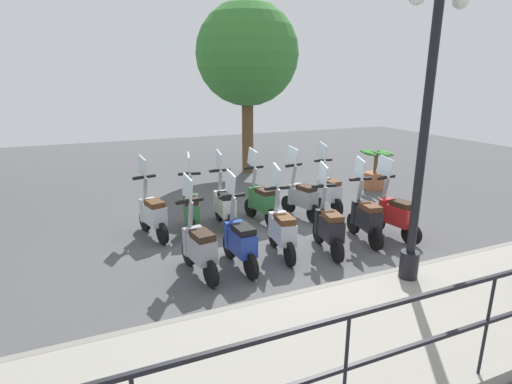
{
  "coord_description": "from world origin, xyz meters",
  "views": [
    {
      "loc": [
        -6.36,
        3.29,
        2.94
      ],
      "look_at": [
        0.2,
        0.5,
        0.9
      ],
      "focal_mm": 28.0,
      "sensor_mm": 36.0,
      "label": 1
    }
  ],
  "objects_px": {
    "scooter_near_5": "(199,246)",
    "scooter_far_3": "(224,204)",
    "scooter_far_5": "(152,213)",
    "scooter_near_1": "(365,217)",
    "scooter_near_2": "(328,226)",
    "scooter_near_4": "(240,240)",
    "scooter_far_4": "(192,209)",
    "scooter_far_1": "(302,197)",
    "tree_distant": "(247,55)",
    "potted_palm": "(375,173)",
    "scooter_far_0": "(328,191)",
    "scooter_near_3": "(282,229)",
    "scooter_far_2": "(261,200)",
    "scooter_near_0": "(395,214)",
    "lamp_post_near": "(422,150)"
  },
  "relations": [
    {
      "from": "potted_palm",
      "to": "scooter_far_0",
      "type": "relative_size",
      "value": 0.69
    },
    {
      "from": "scooter_near_0",
      "to": "scooter_near_5",
      "type": "height_order",
      "value": "same"
    },
    {
      "from": "scooter_near_4",
      "to": "scooter_far_2",
      "type": "distance_m",
      "value": 2.15
    },
    {
      "from": "scooter_near_0",
      "to": "scooter_near_3",
      "type": "relative_size",
      "value": 1.0
    },
    {
      "from": "tree_distant",
      "to": "potted_palm",
      "type": "height_order",
      "value": "tree_distant"
    },
    {
      "from": "scooter_near_5",
      "to": "scooter_near_3",
      "type": "bearing_deg",
      "value": -93.16
    },
    {
      "from": "scooter_near_2",
      "to": "scooter_near_4",
      "type": "relative_size",
      "value": 1.0
    },
    {
      "from": "scooter_far_5",
      "to": "tree_distant",
      "type": "bearing_deg",
      "value": -53.7
    },
    {
      "from": "scooter_near_0",
      "to": "scooter_near_1",
      "type": "xyz_separation_m",
      "value": [
        0.08,
        0.62,
        0.0
      ]
    },
    {
      "from": "potted_palm",
      "to": "scooter_near_4",
      "type": "bearing_deg",
      "value": 120.69
    },
    {
      "from": "scooter_near_1",
      "to": "scooter_far_5",
      "type": "bearing_deg",
      "value": 72.5
    },
    {
      "from": "scooter_near_5",
      "to": "scooter_far_0",
      "type": "distance_m",
      "value": 4.0
    },
    {
      "from": "scooter_near_4",
      "to": "scooter_far_0",
      "type": "xyz_separation_m",
      "value": [
        1.9,
        -2.87,
        0.0
      ]
    },
    {
      "from": "scooter_near_5",
      "to": "scooter_far_5",
      "type": "height_order",
      "value": "same"
    },
    {
      "from": "scooter_near_0",
      "to": "lamp_post_near",
      "type": "bearing_deg",
      "value": 135.76
    },
    {
      "from": "scooter_far_4",
      "to": "scooter_near_0",
      "type": "bearing_deg",
      "value": -105.49
    },
    {
      "from": "scooter_near_1",
      "to": "scooter_far_4",
      "type": "xyz_separation_m",
      "value": [
        1.68,
        2.84,
        0.0
      ]
    },
    {
      "from": "scooter_far_5",
      "to": "scooter_near_1",
      "type": "bearing_deg",
      "value": -129.77
    },
    {
      "from": "scooter_near_0",
      "to": "scooter_far_0",
      "type": "distance_m",
      "value": 1.88
    },
    {
      "from": "tree_distant",
      "to": "scooter_near_5",
      "type": "distance_m",
      "value": 7.82
    },
    {
      "from": "scooter_near_2",
      "to": "scooter_near_4",
      "type": "height_order",
      "value": "same"
    },
    {
      "from": "scooter_near_1",
      "to": "scooter_far_0",
      "type": "height_order",
      "value": "same"
    },
    {
      "from": "scooter_near_3",
      "to": "scooter_near_4",
      "type": "height_order",
      "value": "same"
    },
    {
      "from": "scooter_near_5",
      "to": "scooter_far_5",
      "type": "distance_m",
      "value": 1.89
    },
    {
      "from": "scooter_near_0",
      "to": "scooter_near_4",
      "type": "bearing_deg",
      "value": 81.94
    },
    {
      "from": "scooter_far_3",
      "to": "scooter_far_2",
      "type": "bearing_deg",
      "value": -90.09
    },
    {
      "from": "tree_distant",
      "to": "potted_palm",
      "type": "relative_size",
      "value": 4.91
    },
    {
      "from": "tree_distant",
      "to": "scooter_near_0",
      "type": "bearing_deg",
      "value": -175.88
    },
    {
      "from": "scooter_near_0",
      "to": "scooter_far_4",
      "type": "xyz_separation_m",
      "value": [
        1.75,
        3.46,
        0.0
      ]
    },
    {
      "from": "scooter_near_2",
      "to": "scooter_far_2",
      "type": "bearing_deg",
      "value": 24.1
    },
    {
      "from": "scooter_near_5",
      "to": "scooter_far_5",
      "type": "bearing_deg",
      "value": 3.37
    },
    {
      "from": "tree_distant",
      "to": "scooter_far_0",
      "type": "xyz_separation_m",
      "value": [
        -4.44,
        -0.18,
        -3.14
      ]
    },
    {
      "from": "tree_distant",
      "to": "scooter_far_1",
      "type": "distance_m",
      "value": 5.63
    },
    {
      "from": "scooter_near_3",
      "to": "scooter_far_4",
      "type": "bearing_deg",
      "value": 42.14
    },
    {
      "from": "lamp_post_near",
      "to": "tree_distant",
      "type": "relative_size",
      "value": 0.81
    },
    {
      "from": "potted_palm",
      "to": "scooter_near_4",
      "type": "distance_m",
      "value": 5.93
    },
    {
      "from": "lamp_post_near",
      "to": "scooter_far_1",
      "type": "relative_size",
      "value": 2.74
    },
    {
      "from": "scooter_near_3",
      "to": "scooter_far_1",
      "type": "height_order",
      "value": "same"
    },
    {
      "from": "tree_distant",
      "to": "scooter_far_2",
      "type": "xyz_separation_m",
      "value": [
        -4.54,
        1.53,
        -3.14
      ]
    },
    {
      "from": "lamp_post_near",
      "to": "scooter_near_5",
      "type": "xyz_separation_m",
      "value": [
        1.53,
        2.7,
        -1.53
      ]
    },
    {
      "from": "scooter_near_5",
      "to": "scooter_far_5",
      "type": "xyz_separation_m",
      "value": [
        1.85,
        0.4,
        0.0
      ]
    },
    {
      "from": "scooter_near_4",
      "to": "scooter_far_4",
      "type": "xyz_separation_m",
      "value": [
        1.79,
        0.32,
        0.0
      ]
    },
    {
      "from": "lamp_post_near",
      "to": "scooter_far_1",
      "type": "bearing_deg",
      "value": -0.68
    },
    {
      "from": "scooter_far_4",
      "to": "scooter_far_1",
      "type": "bearing_deg",
      "value": -80.67
    },
    {
      "from": "scooter_far_4",
      "to": "scooter_far_5",
      "type": "height_order",
      "value": "same"
    },
    {
      "from": "scooter_near_2",
      "to": "scooter_far_5",
      "type": "distance_m",
      "value": 3.28
    },
    {
      "from": "lamp_post_near",
      "to": "scooter_far_2",
      "type": "bearing_deg",
      "value": 14.76
    },
    {
      "from": "tree_distant",
      "to": "scooter_near_0",
      "type": "relative_size",
      "value": 3.38
    },
    {
      "from": "scooter_near_3",
      "to": "scooter_far_5",
      "type": "distance_m",
      "value": 2.53
    },
    {
      "from": "scooter_near_5",
      "to": "scooter_far_3",
      "type": "bearing_deg",
      "value": -38.17
    }
  ]
}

